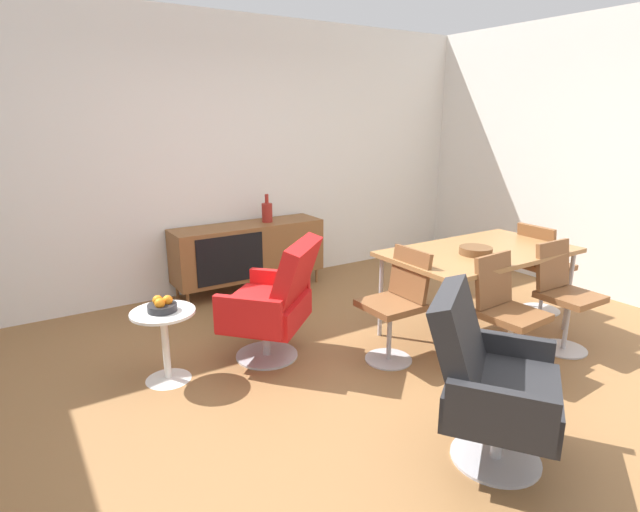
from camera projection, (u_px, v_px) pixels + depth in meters
The scene contains 15 objects.
ground_plane at pixel (370, 386), 3.51m from camera, with size 8.32×8.32×0.00m, color olive.
wall_back at pixel (219, 157), 5.24m from camera, with size 6.80×0.12×2.80m, color white.
wall_right at pixel (640, 161), 4.79m from camera, with size 0.12×5.60×2.80m, color white.
sideboard at pixel (249, 250), 5.34m from camera, with size 1.60×0.45×0.72m.
vase_cobalt at pixel (267, 212), 5.35m from camera, with size 0.11×0.11×0.30m.
dining_table at pixel (479, 255), 4.19m from camera, with size 1.60×0.90×0.74m.
wooden_bowl_on_table at pixel (476, 251), 4.04m from camera, with size 0.26×0.26×0.06m, color brown.
dining_chair_front_left at pixel (505, 310), 3.62m from camera, with size 0.42×0.45×0.86m.
dining_chair_front_right at pixel (563, 292), 3.98m from camera, with size 0.40×0.43×0.86m.
dining_chair_far_end at pixel (542, 265), 4.72m from camera, with size 0.43×0.41×0.86m.
dining_chair_near_window at pixel (397, 301), 3.79m from camera, with size 0.42×0.40×0.86m.
lounge_chair_red at pixel (274, 301), 3.81m from camera, with size 0.91×0.91×0.95m.
armchair_black_shell at pixel (489, 380), 2.67m from camera, with size 0.90×0.89×0.95m.
side_table_round at pixel (165, 337), 3.52m from camera, with size 0.44×0.44×0.52m.
fruit_bowl at pixel (162, 305), 3.45m from camera, with size 0.20×0.20×0.11m.
Camera 1 is at (-1.99, -2.45, 1.82)m, focal length 28.36 mm.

